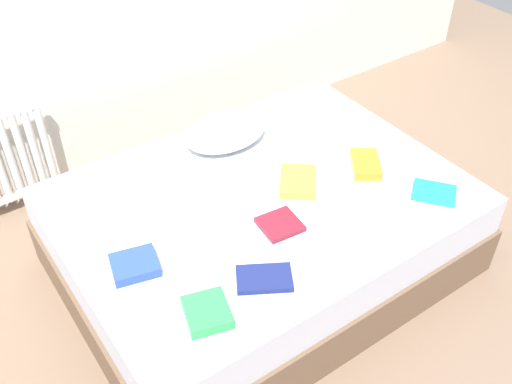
{
  "coord_description": "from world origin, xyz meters",
  "views": [
    {
      "loc": [
        -1.31,
        -1.82,
        2.38
      ],
      "look_at": [
        0.0,
        0.05,
        0.48
      ],
      "focal_mm": 41.16,
      "sensor_mm": 36.0,
      "label": 1
    }
  ],
  "objects_px": {
    "pillow": "(225,131)",
    "textbook_navy": "(264,278)",
    "textbook_green": "(207,312)",
    "textbook_blue": "(135,265)",
    "textbook_white": "(374,204)",
    "textbook_lime": "(298,181)",
    "textbook_maroon": "(280,224)",
    "textbook_orange": "(366,164)",
    "bed": "(261,231)",
    "textbook_teal": "(434,193)"
  },
  "relations": [
    {
      "from": "pillow",
      "to": "textbook_navy",
      "type": "bearing_deg",
      "value": -113.66
    },
    {
      "from": "textbook_green",
      "to": "textbook_navy",
      "type": "height_order",
      "value": "textbook_green"
    },
    {
      "from": "textbook_blue",
      "to": "textbook_white",
      "type": "distance_m",
      "value": 1.17
    },
    {
      "from": "textbook_lime",
      "to": "textbook_white",
      "type": "bearing_deg",
      "value": -112.33
    },
    {
      "from": "textbook_maroon",
      "to": "textbook_orange",
      "type": "height_order",
      "value": "textbook_orange"
    },
    {
      "from": "pillow",
      "to": "textbook_navy",
      "type": "height_order",
      "value": "pillow"
    },
    {
      "from": "pillow",
      "to": "textbook_orange",
      "type": "height_order",
      "value": "pillow"
    },
    {
      "from": "pillow",
      "to": "textbook_maroon",
      "type": "distance_m",
      "value": 0.75
    },
    {
      "from": "textbook_orange",
      "to": "textbook_white",
      "type": "xyz_separation_m",
      "value": [
        -0.18,
        -0.25,
        -0.01
      ]
    },
    {
      "from": "pillow",
      "to": "textbook_lime",
      "type": "xyz_separation_m",
      "value": [
        0.1,
        -0.53,
        -0.05
      ]
    },
    {
      "from": "textbook_navy",
      "to": "textbook_orange",
      "type": "bearing_deg",
      "value": 51.01
    },
    {
      "from": "bed",
      "to": "textbook_lime",
      "type": "height_order",
      "value": "textbook_lime"
    },
    {
      "from": "textbook_lime",
      "to": "textbook_blue",
      "type": "bearing_deg",
      "value": 131.92
    },
    {
      "from": "textbook_teal",
      "to": "textbook_navy",
      "type": "xyz_separation_m",
      "value": [
        -1.02,
        0.02,
        0.0
      ]
    },
    {
      "from": "textbook_teal",
      "to": "textbook_navy",
      "type": "height_order",
      "value": "textbook_navy"
    },
    {
      "from": "textbook_green",
      "to": "textbook_lime",
      "type": "xyz_separation_m",
      "value": [
        0.81,
        0.45,
        -0.0
      ]
    },
    {
      "from": "bed",
      "to": "textbook_teal",
      "type": "xyz_separation_m",
      "value": [
        0.7,
        -0.49,
        0.26
      ]
    },
    {
      "from": "textbook_maroon",
      "to": "textbook_green",
      "type": "relative_size",
      "value": 0.97
    },
    {
      "from": "bed",
      "to": "textbook_navy",
      "type": "relative_size",
      "value": 8.45
    },
    {
      "from": "textbook_blue",
      "to": "textbook_orange",
      "type": "distance_m",
      "value": 1.31
    },
    {
      "from": "textbook_maroon",
      "to": "textbook_green",
      "type": "xyz_separation_m",
      "value": [
        -0.55,
        -0.26,
        0.01
      ]
    },
    {
      "from": "textbook_white",
      "to": "pillow",
      "type": "bearing_deg",
      "value": 127.58
    },
    {
      "from": "textbook_maroon",
      "to": "textbook_navy",
      "type": "relative_size",
      "value": 0.77
    },
    {
      "from": "textbook_navy",
      "to": "textbook_lime",
      "type": "bearing_deg",
      "value": 70.23
    },
    {
      "from": "textbook_lime",
      "to": "textbook_orange",
      "type": "bearing_deg",
      "value": -65.61
    },
    {
      "from": "textbook_blue",
      "to": "textbook_green",
      "type": "xyz_separation_m",
      "value": [
        0.12,
        -0.4,
        0.0
      ]
    },
    {
      "from": "pillow",
      "to": "textbook_green",
      "type": "bearing_deg",
      "value": -126.12
    },
    {
      "from": "bed",
      "to": "textbook_maroon",
      "type": "xyz_separation_m",
      "value": [
        -0.07,
        -0.24,
        0.27
      ]
    },
    {
      "from": "textbook_green",
      "to": "textbook_white",
      "type": "relative_size",
      "value": 0.86
    },
    {
      "from": "bed",
      "to": "textbook_orange",
      "type": "height_order",
      "value": "textbook_orange"
    },
    {
      "from": "bed",
      "to": "textbook_white",
      "type": "xyz_separation_m",
      "value": [
        0.39,
        -0.39,
        0.27
      ]
    },
    {
      "from": "pillow",
      "to": "textbook_blue",
      "type": "distance_m",
      "value": 1.02
    },
    {
      "from": "bed",
      "to": "textbook_lime",
      "type": "distance_m",
      "value": 0.34
    },
    {
      "from": "textbook_green",
      "to": "textbook_orange",
      "type": "bearing_deg",
      "value": 32.57
    },
    {
      "from": "pillow",
      "to": "textbook_green",
      "type": "relative_size",
      "value": 2.55
    },
    {
      "from": "bed",
      "to": "pillow",
      "type": "relative_size",
      "value": 4.16
    },
    {
      "from": "textbook_green",
      "to": "textbook_white",
      "type": "xyz_separation_m",
      "value": [
        1.01,
        0.1,
        -0.01
      ]
    },
    {
      "from": "textbook_lime",
      "to": "textbook_navy",
      "type": "height_order",
      "value": "textbook_lime"
    },
    {
      "from": "pillow",
      "to": "textbook_white",
      "type": "relative_size",
      "value": 2.19
    },
    {
      "from": "pillow",
      "to": "textbook_white",
      "type": "bearing_deg",
      "value": -71.8
    },
    {
      "from": "bed",
      "to": "textbook_teal",
      "type": "relative_size",
      "value": 9.53
    },
    {
      "from": "textbook_teal",
      "to": "textbook_lime",
      "type": "distance_m",
      "value": 0.68
    },
    {
      "from": "textbook_maroon",
      "to": "textbook_lime",
      "type": "relative_size",
      "value": 0.75
    },
    {
      "from": "bed",
      "to": "textbook_blue",
      "type": "relative_size",
      "value": 10.16
    },
    {
      "from": "textbook_lime",
      "to": "textbook_navy",
      "type": "bearing_deg",
      "value": 168.31
    },
    {
      "from": "textbook_maroon",
      "to": "textbook_white",
      "type": "relative_size",
      "value": 0.83
    },
    {
      "from": "pillow",
      "to": "textbook_lime",
      "type": "distance_m",
      "value": 0.54
    },
    {
      "from": "pillow",
      "to": "textbook_orange",
      "type": "distance_m",
      "value": 0.79
    },
    {
      "from": "pillow",
      "to": "textbook_lime",
      "type": "bearing_deg",
      "value": -79.78
    },
    {
      "from": "textbook_navy",
      "to": "textbook_white",
      "type": "bearing_deg",
      "value": 36.82
    }
  ]
}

